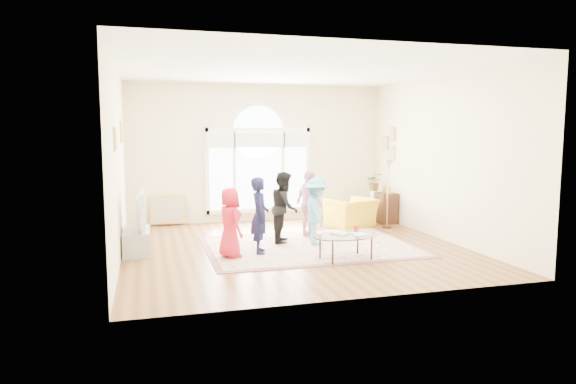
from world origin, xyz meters
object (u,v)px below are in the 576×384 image
object	(u,v)px
tv_console	(137,241)
television	(136,210)
armchair	(351,213)
coffee_table	(346,236)
area_rug	(310,246)

from	to	relation	value
tv_console	television	xyz separation A→B (m)	(0.01, -0.00, 0.54)
television	armchair	xyz separation A→B (m)	(4.55, 1.34, -0.44)
coffee_table	armchair	world-z (taller)	armchair
television	coffee_table	bearing A→B (deg)	-23.12
television	coffee_table	size ratio (longest dim) A/B	0.92
tv_console	armchair	size ratio (longest dim) A/B	1.03
coffee_table	armchair	distance (m)	3.02
television	armchair	distance (m)	4.76
television	coffee_table	world-z (taller)	television
area_rug	television	size ratio (longest dim) A/B	3.11
area_rug	coffee_table	distance (m)	1.19
area_rug	tv_console	bearing A→B (deg)	174.07
television	armchair	world-z (taller)	television
tv_console	armchair	world-z (taller)	armchair
area_rug	tv_console	world-z (taller)	tv_console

